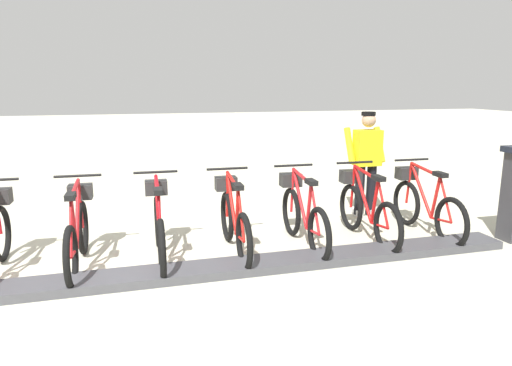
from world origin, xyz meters
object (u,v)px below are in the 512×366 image
(bike_docked_4, at_px, (159,225))
(worker_near_rack, at_px, (367,160))
(bike_docked_1, at_px, (366,209))
(bike_docked_5, at_px, (78,231))
(bike_docked_2, at_px, (302,214))
(bike_docked_3, at_px, (234,219))
(bike_docked_0, at_px, (424,204))

(bike_docked_4, bearing_deg, worker_near_rack, -71.95)
(bike_docked_4, xyz_separation_m, worker_near_rack, (1.08, -3.33, 0.48))
(bike_docked_1, distance_m, worker_near_rack, 1.32)
(bike_docked_5, bearing_deg, worker_near_rack, -75.67)
(bike_docked_2, height_order, bike_docked_3, same)
(bike_docked_3, xyz_separation_m, bike_docked_5, (0.00, 1.83, 0.00))
(bike_docked_2, distance_m, worker_near_rack, 1.91)
(bike_docked_4, xyz_separation_m, bike_docked_5, (0.00, 0.92, 0.00))
(bike_docked_0, distance_m, bike_docked_1, 0.92)
(bike_docked_0, xyz_separation_m, bike_docked_1, (0.00, 0.92, 0.00))
(bike_docked_4, bearing_deg, bike_docked_3, -90.00)
(bike_docked_5, relative_size, worker_near_rack, 1.04)
(bike_docked_1, relative_size, bike_docked_5, 1.00)
(bike_docked_1, height_order, bike_docked_4, same)
(bike_docked_0, bearing_deg, bike_docked_3, 90.00)
(bike_docked_1, bearing_deg, bike_docked_4, 90.00)
(bike_docked_2, xyz_separation_m, bike_docked_5, (0.00, 2.75, 0.00))
(bike_docked_5, bearing_deg, bike_docked_1, -90.00)
(bike_docked_1, distance_m, bike_docked_2, 0.92)
(bike_docked_4, distance_m, worker_near_rack, 3.53)
(bike_docked_4, bearing_deg, bike_docked_5, 90.00)
(bike_docked_2, xyz_separation_m, bike_docked_4, (0.00, 1.83, 0.00))
(bike_docked_0, distance_m, bike_docked_3, 2.75)
(bike_docked_1, xyz_separation_m, bike_docked_3, (0.00, 1.83, 0.00))
(bike_docked_1, relative_size, bike_docked_3, 1.00)
(bike_docked_0, xyz_separation_m, bike_docked_3, (0.00, 2.75, 0.00))
(bike_docked_1, xyz_separation_m, bike_docked_2, (0.00, 0.92, 0.00))
(bike_docked_3, relative_size, bike_docked_4, 1.00)
(bike_docked_0, height_order, worker_near_rack, worker_near_rack)
(bike_docked_2, bearing_deg, bike_docked_1, -90.00)
(bike_docked_1, relative_size, worker_near_rack, 1.04)
(bike_docked_4, relative_size, bike_docked_5, 1.00)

